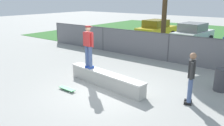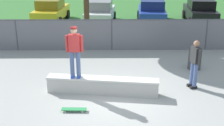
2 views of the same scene
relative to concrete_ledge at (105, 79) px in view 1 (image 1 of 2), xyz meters
The scene contains 10 objects.
ground_plane 0.76m from the concrete_ledge, 57.31° to the right, with size 80.00×80.00×0.00m, color #9E9E99.
grass_strip 15.47m from the concrete_ledge, 88.61° to the left, with size 31.37×20.00×0.02m, color #336B2D.
concrete_ledge is the anchor object (origin of this frame).
skateboarder 1.63m from the concrete_ledge, behind, with size 0.60×0.31×1.84m.
skateboard 1.61m from the concrete_ledge, 123.57° to the right, with size 0.81×0.22×0.09m.
chainlink_fence 5.21m from the concrete_ledge, 85.83° to the left, with size 19.44×0.07×1.61m.
car_yellow 12.55m from the concrete_ledge, 108.18° to the left, with size 2.28×4.34×1.66m.
car_white 11.30m from the concrete_ledge, 91.97° to the left, with size 2.28×4.34×1.66m.
bystander 3.48m from the concrete_ledge, ahead, with size 0.36×0.58×1.82m.
trash_bin 4.62m from the concrete_ledge, 31.59° to the left, with size 0.56×0.56×0.89m, color #3F3F44.
Camera 1 is at (5.47, -6.46, 3.57)m, focal length 37.51 mm.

